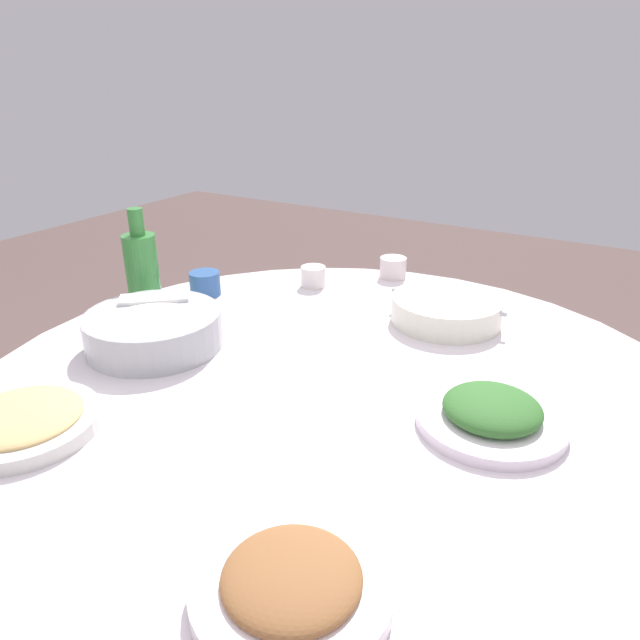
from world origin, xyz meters
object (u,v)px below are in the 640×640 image
round_dining_table (335,430)px  dish_stirfry (292,584)px  dish_greens (491,414)px  tea_cup_far (205,284)px  soup_bowl (446,311)px  tea_cup_near (313,276)px  tea_cup_side (393,268)px  green_bottle (142,268)px  rice_bowl (154,329)px  dish_noodles (22,421)px

round_dining_table → dish_stirfry: size_ratio=6.00×
round_dining_table → dish_stirfry: 0.50m
dish_greens → tea_cup_far: tea_cup_far is taller
round_dining_table → soup_bowl: soup_bowl is taller
tea_cup_near → tea_cup_far: (0.21, 0.20, 0.00)m
tea_cup_near → tea_cup_side: (-0.16, -0.18, 0.00)m
tea_cup_near → tea_cup_far: tea_cup_far is taller
green_bottle → tea_cup_side: green_bottle is taller
round_dining_table → rice_bowl: 0.44m
green_bottle → tea_cup_far: (-0.07, -0.14, -0.07)m
dish_stirfry → tea_cup_side: tea_cup_side is taller
dish_greens → dish_stirfry: size_ratio=1.07×
soup_bowl → dish_noodles: 0.91m
soup_bowl → green_bottle: size_ratio=1.13×
round_dining_table → rice_bowl: size_ratio=4.88×
dish_stirfry → rice_bowl: bearing=-32.7°
dish_noodles → tea_cup_side: 1.03m
tea_cup_far → soup_bowl: bearing=-165.7°
soup_bowl → dish_noodles: soup_bowl is taller
soup_bowl → dish_stirfry: soup_bowl is taller
tea_cup_far → green_bottle: bearing=61.9°
round_dining_table → dish_noodles: dish_noodles is taller
tea_cup_near → rice_bowl: bearing=78.9°
tea_cup_far → tea_cup_side: tea_cup_far is taller
tea_cup_far → rice_bowl: bearing=111.1°
dish_greens → green_bottle: green_bottle is taller
rice_bowl → soup_bowl: bearing=-137.8°
soup_bowl → rice_bowl: bearing=42.2°
round_dining_table → tea_cup_far: 0.60m
round_dining_table → tea_cup_near: 0.56m
tea_cup_far → dish_noodles: bearing=103.8°
dish_greens → dish_stirfry: (0.10, 0.46, -0.00)m
rice_bowl → dish_stirfry: rice_bowl is taller
soup_bowl → tea_cup_near: bearing=-6.8°
rice_bowl → round_dining_table: bearing=-173.2°
rice_bowl → tea_cup_far: size_ratio=3.61×
rice_bowl → dish_stirfry: (-0.61, 0.39, -0.02)m
rice_bowl → dish_greens: (-0.70, -0.07, -0.02)m
tea_cup_near → tea_cup_side: size_ratio=0.90×
soup_bowl → tea_cup_side: (0.24, -0.22, 0.00)m
round_dining_table → tea_cup_near: size_ratio=20.82×
tea_cup_near → tea_cup_side: bearing=-131.6°
green_bottle → tea_cup_near: green_bottle is taller
rice_bowl → dish_greens: rice_bowl is taller
soup_bowl → dish_stirfry: bearing=98.0°
soup_bowl → tea_cup_side: bearing=-43.4°
rice_bowl → dish_stirfry: size_ratio=1.23×
soup_bowl → tea_cup_far: (0.60, 0.15, 0.00)m
tea_cup_far → tea_cup_side: size_ratio=1.07×
dish_stirfry → tea_cup_near: size_ratio=3.47×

